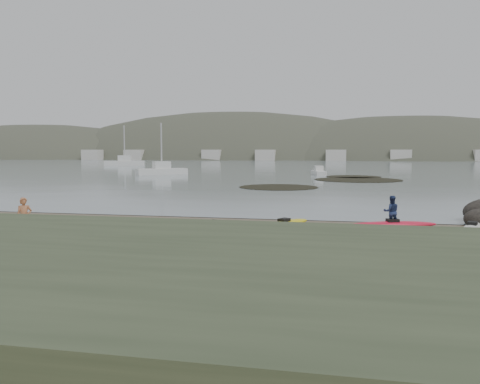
# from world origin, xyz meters

# --- Properties ---
(ground) EXTENTS (600.00, 600.00, 0.00)m
(ground) POSITION_xyz_m (0.00, 0.00, 0.00)
(ground) COLOR tan
(ground) RESTS_ON ground
(wet_sand) EXTENTS (60.00, 60.00, 0.00)m
(wet_sand) POSITION_xyz_m (0.00, -0.30, 0.00)
(wet_sand) COLOR brown
(wet_sand) RESTS_ON ground
(water) EXTENTS (1200.00, 1200.00, 0.00)m
(water) POSITION_xyz_m (0.00, 300.00, 0.01)
(water) COLOR slate
(water) RESTS_ON ground
(bluff) EXTENTS (60.00, 8.00, 2.00)m
(bluff) POSITION_xyz_m (0.00, -17.50, 1.00)
(bluff) COLOR #475138
(bluff) RESTS_ON ground
(kayaks) EXTENTS (22.69, 8.23, 0.34)m
(kayaks) POSITION_xyz_m (0.25, -4.18, 0.17)
(kayaks) COLOR #D04912
(kayaks) RESTS_ON ground
(person_west) EXTENTS (0.76, 0.68, 1.75)m
(person_west) POSITION_xyz_m (-8.18, -7.19, 0.88)
(person_west) COLOR #AD6B45
(person_west) RESTS_ON ground
(person_east) EXTENTS (0.83, 0.68, 1.58)m
(person_east) POSITION_xyz_m (7.86, -1.38, 0.79)
(person_east) COLOR navy
(person_east) RESTS_ON ground
(kelp_mats) EXTENTS (18.15, 28.77, 0.04)m
(kelp_mats) POSITION_xyz_m (5.82, 34.02, 0.03)
(kelp_mats) COLOR black
(kelp_mats) RESTS_ON water
(moored_boats) EXTENTS (107.89, 75.40, 1.35)m
(moored_boats) POSITION_xyz_m (-0.49, 76.63, 0.59)
(moored_boats) COLOR silver
(moored_boats) RESTS_ON ground
(far_hills) EXTENTS (550.00, 135.00, 80.00)m
(far_hills) POSITION_xyz_m (39.38, 193.97, -15.93)
(far_hills) COLOR #384235
(far_hills) RESTS_ON ground
(far_town) EXTENTS (199.00, 5.00, 4.00)m
(far_town) POSITION_xyz_m (6.00, 145.00, 2.00)
(far_town) COLOR beige
(far_town) RESTS_ON ground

